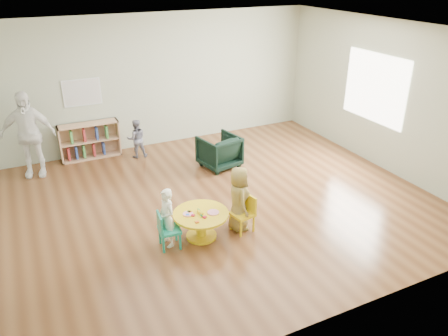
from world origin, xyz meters
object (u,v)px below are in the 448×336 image
kid_chair_right (245,212)px  adult_caretaker (28,134)px  child_right (239,199)px  activity_table (201,220)px  kid_chair_left (166,229)px  toddler (136,139)px  armchair (219,151)px  bookshelf (89,141)px  child_left (167,218)px

kid_chair_right → adult_caretaker: size_ratio=0.35×
child_right → adult_caretaker: adult_caretaker is taller
activity_table → kid_chair_left: 0.54m
activity_table → child_right: bearing=-1.7°
toddler → adult_caretaker: size_ratio=0.50×
kid_chair_right → toddler: toddler is taller
toddler → kid_chair_left: bearing=89.1°
child_right → toddler: 3.38m
kid_chair_left → kid_chair_right: 1.21m
armchair → kid_chair_left: bearing=37.7°
bookshelf → child_right: (1.54, -3.73, 0.14)m
activity_table → kid_chair_left: bearing=-177.2°
activity_table → child_right: (0.61, -0.02, 0.22)m
child_right → adult_caretaker: bearing=49.1°
child_right → adult_caretaker: 4.27m
activity_table → bookshelf: bearing=104.1°
kid_chair_left → armchair: (1.83, 2.15, 0.03)m
kid_chair_left → kid_chair_right: kid_chair_right is taller
child_left → toddler: (0.46, 3.26, -0.04)m
child_right → bookshelf: bearing=33.1°
kid_chair_right → armchair: 2.31m
activity_table → toddler: 3.30m
activity_table → child_left: size_ratio=0.92×
armchair → child_right: size_ratio=0.70×
adult_caretaker → bookshelf: bearing=33.4°
child_left → adult_caretaker: size_ratio=0.54×
kid_chair_left → adult_caretaker: adult_caretaker is taller
armchair → child_right: bearing=60.4°
bookshelf → kid_chair_right: bearing=-67.2°
kid_chair_left → bookshelf: bearing=-167.9°
kid_chair_right → adult_caretaker: bearing=27.7°
kid_chair_right → child_right: size_ratio=0.56×
kid_chair_right → child_left: bearing=72.8°
activity_table → armchair: (1.29, 2.13, 0.04)m
toddler → bookshelf: bearing=-17.4°
kid_chair_right → activity_table: bearing=70.7°
child_right → adult_caretaker: (-2.65, 3.34, 0.31)m
adult_caretaker → child_left: bearing=-51.1°
child_right → toddler: child_right is taller
kid_chair_right → bookshelf: (-1.60, 3.81, 0.06)m
child_right → toddler: bearing=21.8°
kid_chair_left → activity_table: bearing=98.8°
kid_chair_right → toddler: size_ratio=0.70×
kid_chair_left → toddler: 3.36m
armchair → child_left: (-1.80, -2.09, 0.12)m
armchair → adult_caretaker: size_ratio=0.43×
kid_chair_left → kid_chair_right: size_ratio=0.97×
adult_caretaker → armchair: bearing=-5.8°
bookshelf → child_right: bearing=-67.6°
bookshelf → toddler: 0.98m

